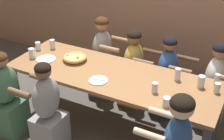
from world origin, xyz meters
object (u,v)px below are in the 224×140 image
(empty_plate_b, at_px, (98,80))
(drinking_glass_b, at_px, (166,103))
(drinking_glass_e, at_px, (201,82))
(drinking_glass_c, at_px, (155,88))
(diner_far_center, at_px, (133,71))
(drinking_glass_f, at_px, (32,54))
(diner_near_left, at_px, (8,99))
(diner_far_right, at_px, (213,90))
(drinking_glass_g, at_px, (217,88))
(diner_far_midright, at_px, (167,80))
(drinking_glass_d, at_px, (178,75))
(drinking_glass_h, at_px, (52,45))
(drinking_glass_i, at_px, (217,80))
(diner_far_midleft, at_px, (103,60))
(drinking_glass_a, at_px, (38,46))
(diner_near_midleft, at_px, (48,112))
(pizza_board_main, at_px, (75,58))
(empty_plate_a, at_px, (46,59))

(empty_plate_b, distance_m, drinking_glass_b, 0.84)
(drinking_glass_b, height_order, drinking_glass_e, drinking_glass_e)
(drinking_glass_c, relative_size, diner_far_center, 0.11)
(drinking_glass_f, bearing_deg, diner_near_left, -87.09)
(diner_far_center, bearing_deg, diner_far_right, 90.00)
(drinking_glass_b, height_order, drinking_glass_g, drinking_glass_g)
(empty_plate_b, xyz_separation_m, drinking_glass_c, (0.64, 0.08, 0.04))
(empty_plate_b, distance_m, diner_far_midright, 1.06)
(drinking_glass_b, distance_m, drinking_glass_d, 0.53)
(drinking_glass_g, height_order, drinking_glass_h, drinking_glass_h)
(drinking_glass_e, bearing_deg, drinking_glass_i, 42.58)
(drinking_glass_b, relative_size, drinking_glass_f, 0.76)
(drinking_glass_b, relative_size, drinking_glass_g, 0.87)
(drinking_glass_f, bearing_deg, drinking_glass_e, 8.41)
(empty_plate_b, bearing_deg, diner_far_midleft, 116.58)
(drinking_glass_b, bearing_deg, drinking_glass_f, 173.96)
(drinking_glass_b, bearing_deg, drinking_glass_d, 96.01)
(drinking_glass_a, relative_size, diner_far_midright, 0.10)
(drinking_glass_e, xyz_separation_m, drinking_glass_g, (0.17, -0.03, -0.02))
(drinking_glass_g, bearing_deg, diner_near_left, -159.82)
(diner_near_midleft, bearing_deg, diner_far_midleft, 1.55)
(diner_far_midright, bearing_deg, pizza_board_main, -60.62)
(drinking_glass_d, bearing_deg, diner_near_midleft, -143.52)
(drinking_glass_e, xyz_separation_m, diner_far_midright, (-0.51, 0.46, -0.37))
(drinking_glass_e, xyz_separation_m, diner_far_right, (0.08, 0.46, -0.35))
(empty_plate_b, height_order, drinking_glass_e, drinking_glass_e)
(drinking_glass_a, bearing_deg, diner_far_midleft, 38.76)
(drinking_glass_f, height_order, diner_far_center, diner_far_center)
(drinking_glass_d, xyz_separation_m, drinking_glass_e, (0.27, -0.03, 0.01))
(diner_far_midleft, bearing_deg, diner_near_midleft, 1.55)
(empty_plate_b, height_order, drinking_glass_a, drinking_glass_a)
(pizza_board_main, bearing_deg, drinking_glass_b, -16.16)
(drinking_glass_a, bearing_deg, pizza_board_main, -3.29)
(drinking_glass_a, height_order, drinking_glass_g, drinking_glass_g)
(pizza_board_main, bearing_deg, diner_far_midright, 29.38)
(pizza_board_main, distance_m, drinking_glass_i, 1.70)
(drinking_glass_h, distance_m, diner_near_left, 0.94)
(drinking_glass_f, bearing_deg, diner_far_midleft, 52.45)
(pizza_board_main, bearing_deg, empty_plate_b, -29.72)
(drinking_glass_a, distance_m, diner_far_midright, 1.76)
(pizza_board_main, bearing_deg, diner_far_midleft, 83.30)
(drinking_glass_c, distance_m, drinking_glass_f, 1.66)
(drinking_glass_i, bearing_deg, diner_far_midright, 152.99)
(empty_plate_a, xyz_separation_m, drinking_glass_b, (1.67, -0.24, 0.04))
(drinking_glass_d, relative_size, diner_near_midleft, 0.13)
(empty_plate_a, xyz_separation_m, diner_near_left, (-0.15, -0.58, -0.30))
(pizza_board_main, height_order, drinking_glass_g, drinking_glass_g)
(drinking_glass_h, bearing_deg, drinking_glass_e, -1.06)
(drinking_glass_a, relative_size, drinking_glass_c, 0.94)
(drinking_glass_f, distance_m, diner_far_midleft, 1.02)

